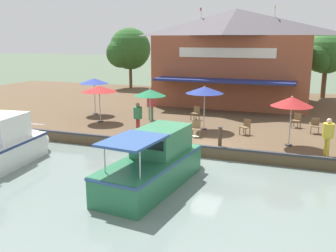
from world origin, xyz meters
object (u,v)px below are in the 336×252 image
(cafe_chair_facing_river, at_px, (196,112))
(motorboat_far_downstream, at_px, (159,162))
(patio_umbrella_mid_patio_right, at_px, (292,102))
(patio_umbrella_far_corner, at_px, (94,81))
(waterfront_restaurant, at_px, (235,56))
(cafe_chair_under_first_umbrella, at_px, (315,125))
(cafe_chair_beside_entrance, at_px, (196,128))
(cafe_chair_far_corner_seat, at_px, (297,120))
(patio_umbrella_mid_patio_left, at_px, (205,90))
(patio_umbrella_near_quay_edge, at_px, (150,93))
(tree_behind_restaurant, at_px, (128,50))
(mooring_post, at_px, (220,137))
(tree_downstream_bank, at_px, (325,54))
(person_near_entrance, at_px, (328,132))
(person_mid_patio, at_px, (138,114))
(cafe_chair_back_row_seat, at_px, (246,126))
(patio_umbrella_back_row, at_px, (99,89))
(person_at_quay_edge, at_px, (151,103))

(cafe_chair_facing_river, height_order, motorboat_far_downstream, motorboat_far_downstream)
(patio_umbrella_mid_patio_right, xyz_separation_m, motorboat_far_downstream, (5.51, -4.81, -1.90))
(patio_umbrella_far_corner, relative_size, cafe_chair_facing_river, 3.02)
(waterfront_restaurant, height_order, cafe_chair_under_first_umbrella, waterfront_restaurant)
(cafe_chair_beside_entrance, xyz_separation_m, cafe_chair_far_corner_seat, (-4.12, 5.07, 0.00))
(patio_umbrella_mid_patio_left, bearing_deg, patio_umbrella_near_quay_edge, -57.13)
(waterfront_restaurant, distance_m, cafe_chair_beside_entrance, 12.33)
(patio_umbrella_near_quay_edge, height_order, tree_behind_restaurant, tree_behind_restaurant)
(patio_umbrella_mid_patio_right, xyz_separation_m, mooring_post, (1.50, -3.17, -1.70))
(cafe_chair_under_first_umbrella, height_order, tree_downstream_bank, tree_downstream_bank)
(cafe_chair_far_corner_seat, xyz_separation_m, person_near_entrance, (5.42, 1.44, 0.62))
(person_mid_patio, bearing_deg, cafe_chair_back_row_seat, 106.30)
(patio_umbrella_mid_patio_left, relative_size, person_near_entrance, 1.48)
(cafe_chair_facing_river, bearing_deg, tree_downstream_bank, 147.56)
(patio_umbrella_mid_patio_left, bearing_deg, tree_behind_restaurant, -141.51)
(patio_umbrella_back_row, xyz_separation_m, person_at_quay_edge, (-1.65, 2.83, -0.98))
(patio_umbrella_mid_patio_right, xyz_separation_m, cafe_chair_facing_river, (-4.38, -6.07, -1.75))
(cafe_chair_back_row_seat, bearing_deg, motorboat_far_downstream, -19.19)
(person_at_quay_edge, bearing_deg, person_near_entrance, 67.09)
(person_mid_patio, bearing_deg, patio_umbrella_back_row, -117.67)
(person_near_entrance, bearing_deg, cafe_chair_beside_entrance, -101.25)
(person_at_quay_edge, xyz_separation_m, tree_downstream_bank, (-13.81, 10.82, 2.74))
(waterfront_restaurant, xyz_separation_m, patio_umbrella_near_quay_edge, (11.84, -2.59, -1.58))
(patio_umbrella_far_corner, relative_size, tree_behind_restaurant, 0.40)
(person_near_entrance, bearing_deg, patio_umbrella_near_quay_edge, -98.08)
(cafe_chair_under_first_umbrella, height_order, cafe_chair_back_row_seat, same)
(mooring_post, bearing_deg, cafe_chair_far_corner_seat, 149.48)
(patio_umbrella_far_corner, height_order, cafe_chair_beside_entrance, patio_umbrella_far_corner)
(tree_downstream_bank, bearing_deg, mooring_post, -15.56)
(cafe_chair_beside_entrance, distance_m, cafe_chair_far_corner_seat, 6.53)
(cafe_chair_under_first_umbrella, height_order, tree_behind_restaurant, tree_behind_restaurant)
(motorboat_far_downstream, height_order, tree_downstream_bank, tree_downstream_bank)
(patio_umbrella_mid_patio_right, height_order, person_mid_patio, patio_umbrella_mid_patio_right)
(cafe_chair_facing_river, xyz_separation_m, mooring_post, (5.88, 2.91, 0.05))
(patio_umbrella_near_quay_edge, relative_size, person_mid_patio, 1.46)
(waterfront_restaurant, distance_m, patio_umbrella_back_row, 12.45)
(cafe_chair_back_row_seat, relative_size, person_mid_patio, 0.50)
(cafe_chair_facing_river, xyz_separation_m, person_at_quay_edge, (1.09, -2.74, 0.67))
(patio_umbrella_back_row, relative_size, patio_umbrella_far_corner, 0.92)
(patio_umbrella_mid_patio_right, bearing_deg, waterfront_restaurant, -157.54)
(cafe_chair_beside_entrance, relative_size, person_at_quay_edge, 0.47)
(person_at_quay_edge, relative_size, motorboat_far_downstream, 0.27)
(patio_umbrella_mid_patio_right, xyz_separation_m, tree_downstream_bank, (-17.10, 2.01, 1.66))
(patio_umbrella_mid_patio_left, xyz_separation_m, cafe_chair_beside_entrance, (1.75, 0.04, -1.85))
(person_at_quay_edge, distance_m, person_mid_patio, 3.54)
(patio_umbrella_back_row, bearing_deg, person_mid_patio, 62.33)
(motorboat_far_downstream, bearing_deg, patio_umbrella_near_quay_edge, -154.21)
(patio_umbrella_far_corner, bearing_deg, cafe_chair_beside_entrance, 66.87)
(patio_umbrella_mid_patio_right, xyz_separation_m, cafe_chair_far_corner_seat, (-4.28, 0.24, -1.75))
(tree_behind_restaurant, relative_size, tree_downstream_bank, 1.10)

